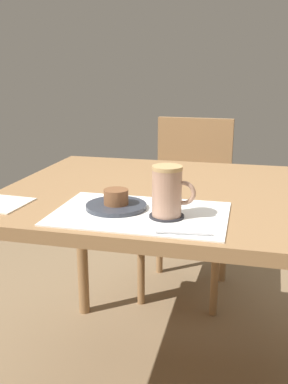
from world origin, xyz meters
TOP-DOWN VIEW (x-y plane):
  - dining_table at (0.00, 0.00)m, footprint 1.14×0.88m
  - wooden_chair at (-0.08, 0.76)m, footprint 0.44×0.44m
  - placemat at (-0.07, -0.26)m, footprint 0.46×0.30m
  - pastry_plate at (-0.15, -0.24)m, footprint 0.17×0.17m
  - pastry at (-0.15, -0.24)m, footprint 0.07×0.07m
  - coffee_coaster at (0.00, -0.28)m, footprint 0.09×0.09m
  - coffee_mug at (0.00, -0.28)m, footprint 0.11×0.08m
  - teaspoon at (0.06, -0.39)m, footprint 0.13×0.02m
  - paper_napkin at (-0.48, -0.28)m, footprint 0.16×0.16m

SIDE VIEW (x-z plane):
  - wooden_chair at x=-0.08m, z-range 0.04..0.92m
  - dining_table at x=0.00m, z-range 0.29..1.03m
  - placemat at x=-0.07m, z-range 0.74..0.75m
  - paper_napkin at x=-0.48m, z-range 0.74..0.75m
  - coffee_coaster at x=0.00m, z-range 0.75..0.75m
  - teaspoon at x=0.06m, z-range 0.75..0.75m
  - pastry_plate at x=-0.15m, z-range 0.75..0.76m
  - pastry at x=-0.15m, z-range 0.76..0.80m
  - coffee_mug at x=0.00m, z-range 0.75..0.88m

